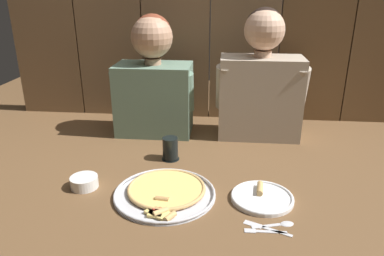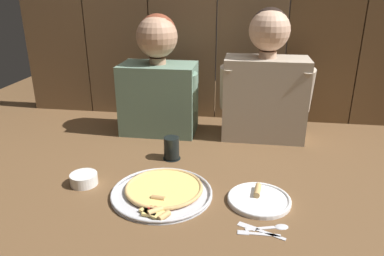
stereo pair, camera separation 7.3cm
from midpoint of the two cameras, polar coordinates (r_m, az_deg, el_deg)
ground_plane at (r=1.43m, az=2.21°, el=-8.29°), size 3.20×3.20×0.00m
pizza_tray at (r=1.34m, az=-3.06°, el=-9.83°), size 0.37×0.37×0.03m
dinner_plate at (r=1.33m, az=11.98°, el=-10.83°), size 0.22×0.22×0.03m
drinking_glass at (r=1.58m, az=-1.89°, el=-3.21°), size 0.08×0.08×0.10m
dipping_bowl at (r=1.44m, az=-15.13°, el=-7.63°), size 0.10×0.10×0.04m
table_fork at (r=1.18m, az=11.84°, el=-15.82°), size 0.13×0.02×0.01m
table_knife at (r=1.19m, az=12.45°, el=-15.39°), size 0.15×0.08×0.01m
table_spoon at (r=1.22m, az=14.50°, el=-14.68°), size 0.14×0.06×0.01m
diner_left at (r=1.82m, az=-4.13°, el=7.54°), size 0.41×0.23×0.58m
diner_right at (r=1.78m, az=12.58°, el=7.16°), size 0.43×0.21×0.62m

